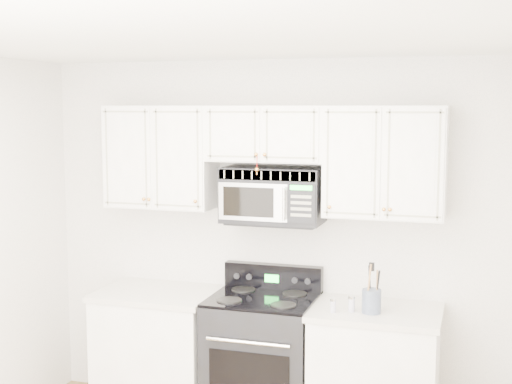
% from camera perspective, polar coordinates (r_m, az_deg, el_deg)
% --- Properties ---
extents(room, '(3.51, 3.51, 2.61)m').
position_cam_1_polar(room, '(3.65, -6.18, -8.54)').
color(room, brown).
rests_on(room, ground).
extents(base_cabinet_left, '(0.86, 0.65, 0.92)m').
position_cam_1_polar(base_cabinet_left, '(5.48, -7.77, -12.82)').
color(base_cabinet_left, white).
rests_on(base_cabinet_left, ground).
extents(base_cabinet_right, '(0.86, 0.65, 0.92)m').
position_cam_1_polar(base_cabinet_right, '(5.05, 9.49, -14.61)').
color(base_cabinet_right, white).
rests_on(base_cabinet_right, ground).
extents(range, '(0.73, 0.67, 1.11)m').
position_cam_1_polar(range, '(5.18, 0.55, -13.23)').
color(range, black).
rests_on(range, ground).
extents(upper_cabinets, '(2.44, 0.37, 0.75)m').
position_cam_1_polar(upper_cabinets, '(5.02, 0.97, 3.08)').
color(upper_cabinets, white).
rests_on(upper_cabinets, ground).
extents(microwave, '(0.71, 0.40, 0.39)m').
position_cam_1_polar(microwave, '(5.02, 1.37, -0.23)').
color(microwave, black).
rests_on(microwave, ground).
extents(utensil_crock, '(0.13, 0.13, 0.33)m').
position_cam_1_polar(utensil_crock, '(4.77, 9.23, -8.55)').
color(utensil_crock, slate).
rests_on(utensil_crock, base_cabinet_right).
extents(shaker_salt, '(0.04, 0.04, 0.09)m').
position_cam_1_polar(shaker_salt, '(4.76, 6.19, -9.01)').
color(shaker_salt, '#A8A6BD').
rests_on(shaker_salt, base_cabinet_right).
extents(shaker_pepper, '(0.04, 0.04, 0.11)m').
position_cam_1_polar(shaker_pepper, '(4.78, 7.65, -8.86)').
color(shaker_pepper, '#A8A6BD').
rests_on(shaker_pepper, base_cabinet_right).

